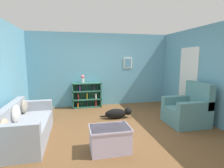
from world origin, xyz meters
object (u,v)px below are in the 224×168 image
couch (25,127)px  recliner_chair (188,110)px  coffee_table (110,138)px  vase (83,78)px  dog (118,113)px  bookshelf (87,95)px

couch → recliner_chair: size_ratio=1.64×
recliner_chair → coffee_table: (-2.28, -0.89, -0.13)m
coffee_table → vase: vase is taller
couch → dog: bearing=22.0°
vase → couch: bearing=-120.6°
coffee_table → dog: size_ratio=0.79×
bookshelf → dog: (0.78, -1.39, -0.28)m
dog → vase: 1.86m
recliner_chair → dog: 1.89m
couch → dog: (2.25, 0.91, -0.16)m
couch → bookshelf: size_ratio=1.79×
recliner_chair → coffee_table: recliner_chair is taller
dog → vase: vase is taller
bookshelf → vase: bearing=-170.0°
coffee_table → couch: bearing=154.3°
vase → coffee_table: bearing=-84.1°
couch → dog: couch is taller
bookshelf → recliner_chair: (2.46, -2.20, -0.05)m
couch → dog: 2.43m
recliner_chair → vase: size_ratio=4.03×
couch → bookshelf: 2.73m
coffee_table → vase: size_ratio=2.74×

